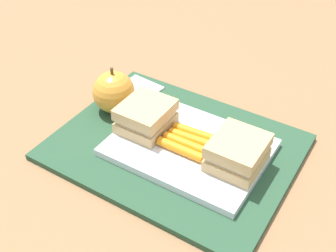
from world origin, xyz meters
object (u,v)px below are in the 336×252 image
apple (114,92)px  paper_napkin (137,90)px  sandwich_half_right (146,116)px  carrot_sticks_bundle (189,141)px  food_tray (189,148)px  sandwich_half_left (238,152)px

apple → paper_napkin: apple is taller
sandwich_half_right → carrot_sticks_bundle: bearing=179.4°
carrot_sticks_bundle → paper_napkin: carrot_sticks_bundle is taller
carrot_sticks_bundle → apple: (0.16, -0.03, 0.02)m
carrot_sticks_bundle → paper_napkin: size_ratio=1.11×
apple → carrot_sticks_bundle: bearing=171.0°
food_tray → carrot_sticks_bundle: carrot_sticks_bundle is taller
food_tray → sandwich_half_right: 0.08m
sandwich_half_right → carrot_sticks_bundle: size_ratio=1.03×
sandwich_half_right → apple: apple is taller
apple → sandwich_half_left: bearing=174.2°
sandwich_half_right → food_tray: bearing=180.0°
food_tray → paper_napkin: bearing=-29.6°
sandwich_half_left → apple: size_ratio=0.97×
sandwich_half_left → apple: apple is taller
carrot_sticks_bundle → food_tray: bearing=-128.5°
sandwich_half_left → paper_napkin: (0.24, -0.09, -0.03)m
food_tray → apple: (0.16, -0.02, 0.03)m
sandwich_half_right → apple: (0.08, -0.02, 0.00)m
sandwich_half_right → apple: bearing=-16.6°
apple → paper_napkin: (0.00, -0.07, -0.03)m
sandwich_half_right → paper_napkin: size_ratio=1.14×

